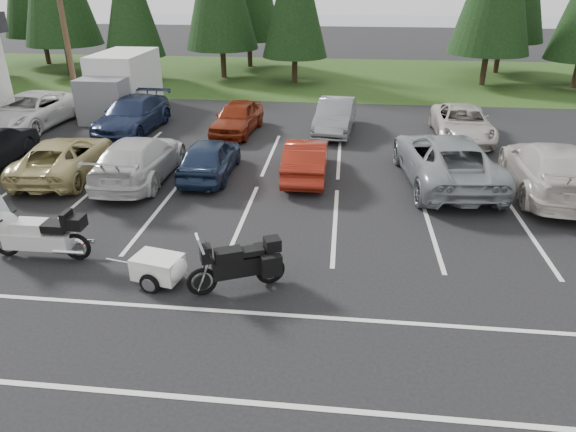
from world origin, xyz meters
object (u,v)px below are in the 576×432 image
at_px(car_near_5, 306,158).
at_px(car_near_2, 64,157).
at_px(car_near_7, 550,168).
at_px(car_far_0, 31,111).
at_px(adventure_motorcycle, 236,260).
at_px(car_near_4, 210,157).
at_px(car_far_1, 133,115).
at_px(utility_pole, 62,16).
at_px(car_near_3, 140,159).
at_px(cargo_trailer, 158,270).
at_px(box_truck, 118,85).
at_px(car_near_6, 446,159).
at_px(touring_motorcycle, 37,229).
at_px(car_far_4, 462,123).
at_px(car_far_2, 237,117).
at_px(car_far_3, 335,116).

bearing_deg(car_near_5, car_near_2, 5.17).
bearing_deg(car_near_7, car_far_0, -9.91).
relative_size(car_near_7, adventure_motorcycle, 2.29).
bearing_deg(car_near_4, car_far_1, -46.73).
distance_m(utility_pole, car_far_0, 4.69).
xyz_separation_m(car_near_3, car_near_5, (5.71, 0.87, -0.08)).
relative_size(car_near_4, car_near_7, 0.70).
bearing_deg(cargo_trailer, car_near_4, 106.46).
relative_size(box_truck, adventure_motorcycle, 2.23).
height_order(car_near_6, car_far_0, car_near_6).
bearing_deg(touring_motorcycle, cargo_trailer, -14.01).
bearing_deg(car_far_1, cargo_trailer, -63.21).
bearing_deg(adventure_motorcycle, car_near_5, 58.18).
bearing_deg(car_near_2, cargo_trailer, 125.80).
xyz_separation_m(car_near_4, car_near_6, (8.13, 0.28, 0.15)).
bearing_deg(car_far_4, touring_motorcycle, -134.87).
height_order(car_near_3, car_near_6, car_near_6).
bearing_deg(car_near_2, car_near_7, 175.55).
relative_size(car_near_2, car_near_6, 0.82).
bearing_deg(touring_motorcycle, car_far_4, 42.83).
relative_size(utility_pole, car_near_2, 1.83).
height_order(car_near_2, adventure_motorcycle, adventure_motorcycle).
distance_m(car_near_6, cargo_trailer, 10.52).
distance_m(car_near_7, touring_motorcycle, 15.34).
xyz_separation_m(car_near_3, car_far_1, (-2.51, 5.69, -0.00)).
bearing_deg(car_far_1, car_far_2, 6.90).
distance_m(car_near_7, car_far_3, 9.52).
height_order(car_near_6, car_near_7, car_near_6).
relative_size(utility_pole, cargo_trailer, 5.78).
bearing_deg(car_near_4, car_far_0, -28.54).
bearing_deg(car_far_2, box_truck, 163.39).
height_order(car_near_6, adventure_motorcycle, car_near_6).
bearing_deg(utility_pole, car_far_0, -115.15).
xyz_separation_m(car_far_0, touring_motorcycle, (6.95, -11.43, 0.04)).
xyz_separation_m(car_near_4, cargo_trailer, (0.52, -6.97, -0.33)).
distance_m(car_near_3, car_far_0, 9.49).
bearing_deg(car_near_4, cargo_trailer, 94.13).
distance_m(car_far_0, car_far_3, 14.04).
distance_m(box_truck, car_near_6, 16.77).
xyz_separation_m(box_truck, car_far_1, (1.86, -3.00, -0.70)).
distance_m(box_truck, cargo_trailer, 16.74).
xyz_separation_m(box_truck, car_near_4, (6.69, -8.11, -0.76)).
bearing_deg(box_truck, car_far_2, -22.09).
height_order(car_far_2, adventure_motorcycle, adventure_motorcycle).
relative_size(utility_pole, box_truck, 1.61).
xyz_separation_m(car_near_6, adventure_motorcycle, (-5.76, -7.29, -0.07)).
distance_m(car_near_5, car_far_3, 5.83).
distance_m(car_far_2, car_far_3, 4.40).
relative_size(car_near_2, car_near_5, 1.21).
distance_m(car_near_5, car_near_7, 7.98).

